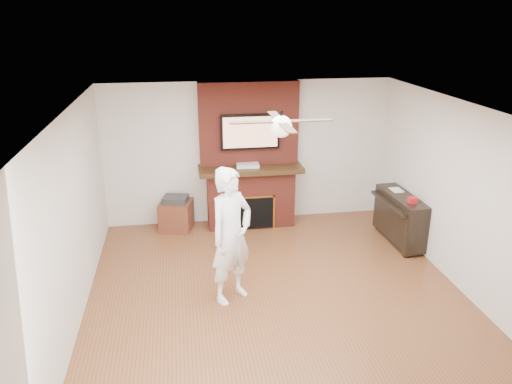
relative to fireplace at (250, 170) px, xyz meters
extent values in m
cube|color=brown|center=(0.00, -2.55, -1.09)|extent=(5.36, 5.86, 0.18)
cube|color=white|center=(0.00, -2.55, 1.59)|extent=(5.36, 5.86, 0.18)
cube|color=beige|center=(0.00, 0.29, 0.25)|extent=(5.36, 0.18, 2.50)
cube|color=beige|center=(0.00, -5.39, 0.25)|extent=(5.36, 0.18, 2.50)
cube|color=beige|center=(-2.59, -2.55, 0.25)|extent=(0.18, 5.86, 2.50)
cube|color=beige|center=(2.59, -2.55, 0.25)|extent=(0.18, 5.86, 2.50)
cube|color=maroon|center=(0.00, -0.05, -0.50)|extent=(1.50, 0.50, 1.00)
cube|color=black|center=(0.00, -0.08, 0.04)|extent=(1.78, 0.64, 0.08)
cube|color=maroon|center=(0.00, 0.10, 0.79)|extent=(1.70, 0.20, 1.42)
cube|color=black|center=(0.00, -0.30, -0.69)|extent=(0.70, 0.06, 0.55)
cube|color=#BF8C2D|center=(0.00, -0.31, -0.40)|extent=(0.78, 0.02, 0.03)
cube|color=#BF8C2D|center=(-0.38, -0.31, -0.69)|extent=(0.03, 0.02, 0.61)
cube|color=#BF8C2D|center=(0.38, -0.31, -0.69)|extent=(0.03, 0.02, 0.61)
cube|color=black|center=(0.00, -0.04, 0.68)|extent=(1.00, 0.07, 0.60)
cube|color=tan|center=(0.00, -0.08, 0.68)|extent=(0.92, 0.01, 0.52)
cylinder|color=black|center=(0.00, -2.55, 1.43)|extent=(0.04, 0.04, 0.14)
sphere|color=white|center=(0.00, -2.55, 1.32)|extent=(0.26, 0.26, 0.26)
cube|color=black|center=(0.33, -2.55, 1.38)|extent=(0.55, 0.11, 0.01)
cube|color=black|center=(0.00, -2.22, 1.38)|extent=(0.11, 0.55, 0.01)
cube|color=black|center=(-0.33, -2.55, 1.38)|extent=(0.55, 0.11, 0.01)
cube|color=black|center=(0.00, -2.88, 1.38)|extent=(0.11, 0.55, 0.01)
imported|color=white|center=(-0.60, -2.44, -0.09)|extent=(0.79, 0.75, 1.81)
cube|color=#542718|center=(-1.31, -0.07, -0.74)|extent=(0.63, 0.63, 0.50)
cube|color=#2A2A2C|center=(-1.31, -0.07, -0.44)|extent=(0.47, 0.41, 0.10)
cube|color=black|center=(2.31, -1.15, -0.57)|extent=(0.41, 1.25, 0.76)
cube|color=black|center=(2.18, -1.71, -0.66)|extent=(0.06, 0.10, 0.67)
cube|color=black|center=(2.18, -0.60, -0.66)|extent=(0.06, 0.10, 0.67)
cube|color=black|center=(2.10, -1.15, -0.31)|extent=(0.18, 1.15, 0.05)
cube|color=silver|center=(2.31, -0.92, -0.18)|extent=(0.17, 0.24, 0.01)
cube|color=red|center=(2.31, -1.49, -0.14)|extent=(0.11, 0.11, 0.09)
cube|color=silver|center=(-0.05, -0.10, 0.11)|extent=(0.40, 0.24, 0.05)
cylinder|color=orange|center=(-0.21, -0.17, -0.94)|extent=(0.07, 0.07, 0.11)
cylinder|color=#44913A|center=(-0.11, -0.25, -0.94)|extent=(0.07, 0.07, 0.10)
cylinder|color=#F5DCC2|center=(0.10, -0.20, -0.94)|extent=(0.09, 0.09, 0.11)
camera|label=1|loc=(-1.20, -8.18, 2.60)|focal=35.00mm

